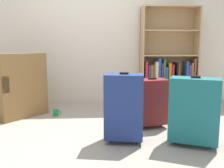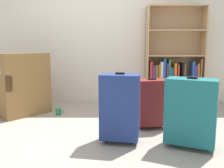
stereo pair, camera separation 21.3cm
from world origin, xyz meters
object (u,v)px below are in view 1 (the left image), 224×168
armchair (15,93)px  suitcase_teal (194,110)px  bookshelf (168,60)px  suitcase_navy_blue (124,107)px  mug (56,113)px  suitcase_dark_red (152,101)px  storage_box (169,101)px

armchair → suitcase_teal: armchair is taller
bookshelf → suitcase_navy_blue: size_ratio=2.24×
bookshelf → suitcase_navy_blue: (-0.97, -1.79, -0.37)m
mug → suitcase_teal: suitcase_teal is taller
mug → suitcase_dark_red: suitcase_dark_red is taller
bookshelf → armchair: 2.55m
storage_box → suitcase_dark_red: suitcase_dark_red is taller
suitcase_dark_red → mug: bearing=155.5°
suitcase_navy_blue → storage_box: bearing=56.9°
suitcase_navy_blue → mug: bearing=129.1°
storage_box → suitcase_dark_red: (-0.48, -0.86, 0.20)m
mug → suitcase_teal: size_ratio=0.17×
bookshelf → armchair: size_ratio=1.67×
suitcase_dark_red → suitcase_teal: bearing=-64.9°
suitcase_navy_blue → suitcase_teal: suitcase_navy_blue is taller
bookshelf → mug: size_ratio=13.79×
mug → suitcase_teal: 1.99m
bookshelf → suitcase_dark_red: bearing=-113.8°
armchair → mug: size_ratio=8.24×
bookshelf → suitcase_teal: bearing=-98.5°
bookshelf → storage_box: size_ratio=3.74×
storage_box → suitcase_teal: (-0.19, -1.48, 0.25)m
armchair → suitcase_teal: bearing=-31.2°
bookshelf → suitcase_teal: 1.98m
storage_box → suitcase_teal: bearing=-97.4°
suitcase_dark_red → storage_box: bearing=60.9°
suitcase_dark_red → suitcase_teal: (0.29, -0.62, 0.05)m
mug → suitcase_navy_blue: (0.87, -1.06, 0.34)m
bookshelf → suitcase_navy_blue: bookshelf is taller
mug → suitcase_navy_blue: bearing=-50.9°
suitcase_dark_red → suitcase_teal: 0.68m
bookshelf → suitcase_dark_red: size_ratio=2.68×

